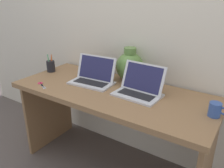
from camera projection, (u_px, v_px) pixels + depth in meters
name	position (u px, v px, depth m)	size (l,w,h in m)	color
ground_plane	(112.00, 167.00, 2.06)	(6.00, 6.00, 0.00)	#564C47
back_wall	(137.00, 25.00, 1.90)	(4.40, 0.04, 2.40)	beige
desk	(112.00, 108.00, 1.84)	(1.58, 0.66, 0.75)	olive
laptop_left	(94.00, 76.00, 1.90)	(0.37, 0.24, 0.22)	silver
laptop_right	(140.00, 87.00, 1.69)	(0.34, 0.25, 0.22)	silver
green_vase	(130.00, 66.00, 1.94)	(0.24, 0.24, 0.28)	#5B843D
coffee_mug	(215.00, 110.00, 1.39)	(0.11, 0.07, 0.09)	#335199
pen_cup	(51.00, 66.00, 2.17)	(0.08, 0.08, 0.17)	black
scissors	(41.00, 84.00, 1.88)	(0.14, 0.09, 0.01)	#B7B7BC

